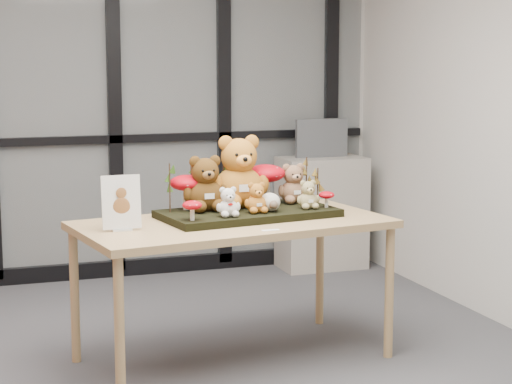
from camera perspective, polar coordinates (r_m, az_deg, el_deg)
name	(u,v)px	position (r m, az deg, el deg)	size (l,w,h in m)	color
room_shell	(113,56)	(4.46, -8.80, 8.30)	(5.00, 5.00, 5.00)	beige
glass_partition	(53,91)	(6.91, -12.41, 6.12)	(4.90, 0.06, 2.78)	#2D383F
display_table	(233,233)	(5.06, -1.43, -2.51)	(1.78, 1.08, 0.78)	tan
diorama_tray	(248,213)	(5.16, -0.49, -1.33)	(0.96, 0.48, 0.04)	black
bear_pooh_yellow	(239,168)	(5.22, -1.06, 1.51)	(0.34, 0.31, 0.45)	#BB7121
bear_brown_medium	(205,180)	(5.12, -3.16, 0.72)	(0.26, 0.23, 0.34)	#4C2F0F
bear_tan_back	(293,181)	(5.38, 2.31, 0.68)	(0.19, 0.17, 0.25)	brown
bear_small_yellow	(256,196)	(5.05, 0.03, -0.24)	(0.14, 0.13, 0.18)	#BC6E22
bear_white_bow	(228,200)	(4.94, -1.74, -0.51)	(0.13, 0.12, 0.18)	white
bear_beige_small	(308,193)	(5.19, 3.21, -0.05)	(0.14, 0.12, 0.18)	tan
plush_cream_hedgehog	(270,201)	(5.10, 0.87, -0.56)	(0.09, 0.08, 0.11)	beige
mushroom_back_left	(187,191)	(5.16, -4.27, 0.09)	(0.19, 0.19, 0.21)	#A90511
mushroom_back_right	(266,182)	(5.35, 0.60, 0.62)	(0.23, 0.23, 0.25)	#A90511
mushroom_front_left	(192,209)	(4.84, -3.95, -1.08)	(0.10, 0.10, 0.11)	#A90511
mushroom_front_right	(327,198)	(5.25, 4.36, -0.40)	(0.09, 0.09, 0.10)	#A90511
sprig_green_far_left	(170,188)	(5.07, -5.33, 0.25)	(0.05, 0.05, 0.27)	#15370C
sprig_green_mid_left	(191,187)	(5.18, -4.00, 0.30)	(0.05, 0.05, 0.25)	#15370C
sprig_dry_far_right	(306,179)	(5.43, 3.12, 0.79)	(0.05, 0.05, 0.26)	brown
sprig_dry_mid_right	(318,186)	(5.33, 3.82, 0.36)	(0.05, 0.05, 0.21)	brown
sprig_green_centre	(223,185)	(5.27, -2.01, 0.41)	(0.05, 0.05, 0.23)	#15370C
sign_holder	(121,205)	(4.81, -8.29, -0.80)	(0.20, 0.06, 0.29)	silver
label_card	(270,230)	(4.78, 0.90, -2.37)	(0.09, 0.03, 0.00)	white
cabinet	(322,213)	(7.31, 4.06, -1.28)	(0.66, 0.38, 0.88)	#A19B90
monitor	(322,138)	(7.25, 4.06, 3.33)	(0.42, 0.04, 0.30)	#515459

